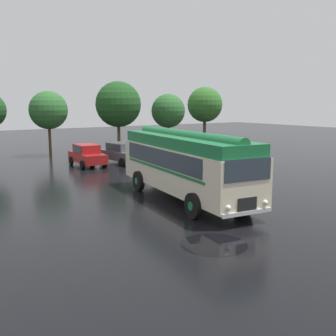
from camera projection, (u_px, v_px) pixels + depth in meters
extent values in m
plane|color=black|center=(201.00, 202.00, 19.33)|extent=(120.00, 120.00, 0.00)
cube|color=beige|center=(185.00, 168.00, 19.63)|extent=(3.72, 10.23, 2.10)
cube|color=#196B38|center=(185.00, 142.00, 19.41)|extent=(3.50, 10.01, 0.56)
cylinder|color=#196B38|center=(185.00, 136.00, 19.37)|extent=(1.77, 9.50, 0.60)
cube|color=#2D3842|center=(203.00, 155.00, 20.36)|extent=(1.03, 7.94, 0.84)
cube|color=#2D3842|center=(159.00, 158.00, 19.24)|extent=(1.03, 7.94, 0.84)
cube|color=#196B38|center=(204.00, 165.00, 20.36)|extent=(1.04, 8.14, 0.12)
cube|color=#196B38|center=(160.00, 169.00, 19.24)|extent=(1.04, 8.14, 0.12)
cube|color=#2D3842|center=(248.00, 170.00, 15.10)|extent=(2.19, 0.31, 0.88)
cube|color=black|center=(247.00, 205.00, 15.32)|extent=(0.90, 0.17, 0.56)
cube|color=silver|center=(247.00, 213.00, 15.35)|extent=(2.37, 0.39, 0.16)
sphere|color=white|center=(265.00, 203.00, 15.71)|extent=(0.22, 0.22, 0.22)
sphere|color=white|center=(228.00, 208.00, 14.91)|extent=(0.22, 0.22, 0.22)
cylinder|color=black|center=(243.00, 199.00, 17.64)|extent=(0.41, 1.13, 1.10)
cylinder|color=#196B38|center=(243.00, 199.00, 17.64)|extent=(0.37, 0.42, 0.39)
cylinder|color=black|center=(193.00, 206.00, 16.49)|extent=(0.41, 1.13, 1.10)
cylinder|color=#196B38|center=(193.00, 206.00, 16.49)|extent=(0.37, 0.42, 0.39)
cylinder|color=black|center=(180.00, 177.00, 22.93)|extent=(0.41, 1.13, 1.10)
cylinder|color=#196B38|center=(180.00, 177.00, 22.93)|extent=(0.37, 0.42, 0.39)
cylinder|color=black|center=(139.00, 181.00, 21.78)|extent=(0.41, 1.13, 1.10)
cylinder|color=#196B38|center=(139.00, 181.00, 21.78)|extent=(0.37, 0.42, 0.39)
cube|color=maroon|center=(87.00, 157.00, 30.37)|extent=(1.85, 4.26, 0.70)
cube|color=maroon|center=(86.00, 149.00, 30.39)|extent=(1.57, 2.24, 0.64)
cube|color=#2D3842|center=(96.00, 148.00, 30.78)|extent=(0.09, 1.93, 0.50)
cube|color=#2D3842|center=(77.00, 149.00, 29.99)|extent=(0.09, 1.93, 0.50)
cylinder|color=black|center=(105.00, 163.00, 29.80)|extent=(0.22, 0.65, 0.64)
cylinder|color=black|center=(82.00, 165.00, 28.88)|extent=(0.22, 0.65, 0.64)
cylinder|color=black|center=(92.00, 159.00, 31.98)|extent=(0.22, 0.65, 0.64)
cylinder|color=black|center=(71.00, 161.00, 31.06)|extent=(0.22, 0.65, 0.64)
cube|color=#4C5156|center=(122.00, 155.00, 31.70)|extent=(2.22, 4.38, 0.70)
cube|color=#4C5156|center=(121.00, 147.00, 31.71)|extent=(1.76, 2.36, 0.64)
cube|color=#2D3842|center=(128.00, 146.00, 32.20)|extent=(0.27, 1.92, 0.50)
cube|color=#2D3842|center=(113.00, 147.00, 31.22)|extent=(0.27, 1.92, 0.50)
cylinder|color=black|center=(140.00, 160.00, 31.37)|extent=(0.28, 0.66, 0.64)
cylinder|color=black|center=(122.00, 162.00, 30.22)|extent=(0.28, 0.66, 0.64)
cylinder|color=black|center=(122.00, 157.00, 33.30)|extent=(0.28, 0.66, 0.64)
cylinder|color=black|center=(104.00, 159.00, 32.16)|extent=(0.28, 0.66, 0.64)
cylinder|color=#4C3823|center=(50.00, 140.00, 35.91)|extent=(0.26, 0.26, 2.90)
sphere|color=#2D662D|center=(48.00, 110.00, 35.47)|extent=(3.44, 3.44, 3.44)
sphere|color=#2D662D|center=(50.00, 113.00, 35.56)|extent=(2.46, 2.46, 2.46)
cylinder|color=#4C3823|center=(119.00, 136.00, 39.57)|extent=(0.31, 0.31, 3.00)
sphere|color=#1E4C1E|center=(118.00, 104.00, 39.05)|extent=(4.53, 4.53, 4.53)
sphere|color=#1E4C1E|center=(115.00, 101.00, 39.24)|extent=(3.10, 3.10, 3.10)
cylinder|color=#4C3823|center=(168.00, 136.00, 42.78)|extent=(0.24, 0.24, 2.63)
sphere|color=#2D662D|center=(168.00, 111.00, 42.35)|extent=(3.64, 3.64, 3.64)
sphere|color=#2D662D|center=(169.00, 113.00, 42.28)|extent=(2.16, 2.16, 2.16)
cylinder|color=#4C3823|center=(204.00, 131.00, 46.34)|extent=(0.36, 0.36, 3.12)
sphere|color=#336B28|center=(205.00, 105.00, 45.84)|extent=(4.08, 4.08, 4.08)
sphere|color=#336B28|center=(205.00, 106.00, 45.72)|extent=(2.86, 2.86, 2.86)
cylinder|color=black|center=(214.00, 244.00, 13.53)|extent=(2.31, 2.31, 0.01)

